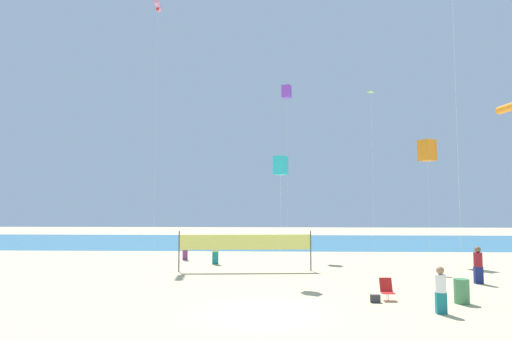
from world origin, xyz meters
TOP-DOWN VIEW (x-y plane):
  - ground_plane at (0.00, 0.00)m, footprint 120.00×120.00m
  - ocean_band at (0.00, 31.24)m, footprint 120.00×20.00m
  - beachgoer_white_shirt at (6.46, 0.09)m, footprint 0.39×0.39m
  - beachgoer_maroon_shirt at (10.69, 6.43)m, footprint 0.43×0.43m
  - beachgoer_sage_shirt at (-3.52, 13.21)m, footprint 0.41×0.41m
  - beachgoer_coral_shirt at (-5.98, 15.39)m, footprint 0.36×0.36m
  - folding_beach_chair at (5.08, 2.43)m, footprint 0.52×0.65m
  - trash_barrel at (7.93, 1.84)m, footprint 0.60×0.60m
  - volleyball_net at (-1.34, 10.14)m, footprint 7.95×0.62m
  - beach_handbag at (4.47, 1.90)m, footprint 0.39×0.20m
  - kite_violet_box at (1.51, 19.78)m, footprint 0.86×0.86m
  - kite_cyan_box at (0.73, 6.88)m, footprint 0.84×0.84m
  - kite_orange_box at (11.26, 14.96)m, footprint 1.28×1.28m
  - kite_lime_diamond at (7.37, 14.75)m, footprint 0.62×0.63m
  - kite_pink_tube at (-9.13, 18.61)m, footprint 0.64×1.76m

SIDE VIEW (x-z plane):
  - ground_plane at x=0.00m, z-range 0.00..0.00m
  - ocean_band at x=0.00m, z-range 0.00..0.01m
  - beach_handbag at x=4.47m, z-range 0.00..0.31m
  - folding_beach_chair at x=5.08m, z-range 0.02..0.91m
  - trash_barrel at x=7.93m, z-range 0.00..0.98m
  - beachgoer_coral_shirt at x=-5.98m, z-range 0.05..1.62m
  - beachgoer_white_shirt at x=6.46m, z-range 0.06..1.77m
  - beachgoer_sage_shirt at x=-3.52m, z-range 0.06..1.87m
  - beachgoer_maroon_shirt at x=10.69m, z-range 0.06..1.93m
  - volleyball_net at x=-1.34m, z-range 0.43..2.83m
  - kite_cyan_box at x=0.73m, z-range 2.78..9.34m
  - kite_orange_box at x=11.26m, z-range 3.52..12.06m
  - kite_lime_diamond at x=7.37m, z-range 5.60..17.69m
  - kite_violet_box at x=1.51m, z-range 6.38..20.25m
  - kite_pink_tube at x=-9.13m, z-range 9.99..30.62m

